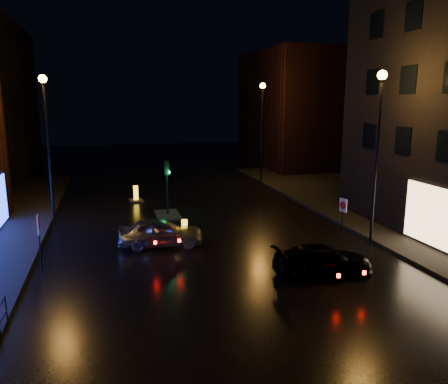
# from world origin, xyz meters

# --- Properties ---
(ground) EXTENTS (120.00, 120.00, 0.00)m
(ground) POSITION_xyz_m (0.00, 0.00, 0.00)
(ground) COLOR black
(ground) RESTS_ON ground
(pavement_right) EXTENTS (12.00, 44.00, 0.15)m
(pavement_right) POSITION_xyz_m (14.00, 8.00, 0.07)
(pavement_right) COLOR black
(pavement_right) RESTS_ON ground
(building_far_right) EXTENTS (8.00, 14.00, 12.00)m
(building_far_right) POSITION_xyz_m (15.00, 32.00, 6.00)
(building_far_right) COLOR black
(building_far_right) RESTS_ON ground
(street_lamp_lfar) EXTENTS (0.44, 0.44, 8.37)m
(street_lamp_lfar) POSITION_xyz_m (-7.80, 14.00, 5.56)
(street_lamp_lfar) COLOR black
(street_lamp_lfar) RESTS_ON ground
(street_lamp_rnear) EXTENTS (0.44, 0.44, 8.37)m
(street_lamp_rnear) POSITION_xyz_m (7.80, 6.00, 5.56)
(street_lamp_rnear) COLOR black
(street_lamp_rnear) RESTS_ON ground
(street_lamp_rfar) EXTENTS (0.44, 0.44, 8.37)m
(street_lamp_rfar) POSITION_xyz_m (7.80, 22.00, 5.56)
(street_lamp_rfar) COLOR black
(street_lamp_rfar) RESTS_ON ground
(traffic_signal) EXTENTS (1.40, 2.40, 3.45)m
(traffic_signal) POSITION_xyz_m (-1.20, 14.00, 0.50)
(traffic_signal) COLOR black
(traffic_signal) RESTS_ON ground
(silver_hatchback) EXTENTS (4.21, 2.04, 1.38)m
(silver_hatchback) POSITION_xyz_m (-2.31, 8.44, 0.69)
(silver_hatchback) COLOR #A2A4A9
(silver_hatchback) RESTS_ON ground
(dark_sedan) EXTENTS (4.20, 1.92, 1.19)m
(dark_sedan) POSITION_xyz_m (3.68, 3.17, 0.60)
(dark_sedan) COLOR black
(dark_sedan) RESTS_ON ground
(bollard_near) EXTENTS (1.13, 1.39, 1.06)m
(bollard_near) POSITION_xyz_m (-1.02, 9.06, 0.23)
(bollard_near) COLOR black
(bollard_near) RESTS_ON ground
(bollard_far) EXTENTS (0.99, 1.37, 1.12)m
(bollard_far) POSITION_xyz_m (-2.83, 18.58, 0.24)
(bollard_far) COLOR black
(bollard_far) RESTS_ON ground
(road_sign_left) EXTENTS (0.11, 0.59, 2.41)m
(road_sign_left) POSITION_xyz_m (-7.54, 6.54, 1.81)
(road_sign_left) COLOR black
(road_sign_left) RESTS_ON ground
(road_sign_right) EXTENTS (0.16, 0.51, 2.10)m
(road_sign_right) POSITION_xyz_m (6.89, 7.21, 1.57)
(road_sign_right) COLOR black
(road_sign_right) RESTS_ON ground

